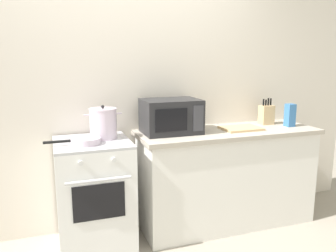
# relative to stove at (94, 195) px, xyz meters

# --- Properties ---
(back_wall) EXTENTS (4.40, 0.10, 2.50)m
(back_wall) POSITION_rel_stove_xyz_m (0.65, 0.37, 0.79)
(back_wall) COLOR silver
(back_wall) RESTS_ON ground_plane
(lower_cabinet_right) EXTENTS (1.64, 0.56, 0.88)m
(lower_cabinet_right) POSITION_rel_stove_xyz_m (1.25, 0.02, -0.02)
(lower_cabinet_right) COLOR white
(lower_cabinet_right) RESTS_ON ground_plane
(countertop_right) EXTENTS (1.70, 0.60, 0.04)m
(countertop_right) POSITION_rel_stove_xyz_m (1.25, 0.02, 0.44)
(countertop_right) COLOR #ADA393
(countertop_right) RESTS_ON lower_cabinet_right
(stove) EXTENTS (0.60, 0.64, 0.92)m
(stove) POSITION_rel_stove_xyz_m (0.00, 0.00, 0.00)
(stove) COLOR white
(stove) RESTS_ON ground_plane
(stock_pot) EXTENTS (0.31, 0.23, 0.28)m
(stock_pot) POSITION_rel_stove_xyz_m (0.11, 0.07, 0.59)
(stock_pot) COLOR silver
(stock_pot) RESTS_ON stove
(frying_pan) EXTENTS (0.43, 0.23, 0.05)m
(frying_pan) POSITION_rel_stove_xyz_m (-0.06, -0.08, 0.48)
(frying_pan) COLOR silver
(frying_pan) RESTS_ON stove
(microwave) EXTENTS (0.50, 0.37, 0.30)m
(microwave) POSITION_rel_stove_xyz_m (0.71, 0.08, 0.61)
(microwave) COLOR #232326
(microwave) RESTS_ON countertop_right
(cutting_board) EXTENTS (0.36, 0.26, 0.02)m
(cutting_board) POSITION_rel_stove_xyz_m (1.37, 0.00, 0.47)
(cutting_board) COLOR tan
(cutting_board) RESTS_ON countertop_right
(knife_block) EXTENTS (0.13, 0.10, 0.26)m
(knife_block) POSITION_rel_stove_xyz_m (1.74, 0.14, 0.56)
(knife_block) COLOR tan
(knife_block) RESTS_ON countertop_right
(pasta_box) EXTENTS (0.08, 0.08, 0.22)m
(pasta_box) POSITION_rel_stove_xyz_m (1.89, -0.03, 0.57)
(pasta_box) COLOR teal
(pasta_box) RESTS_ON countertop_right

